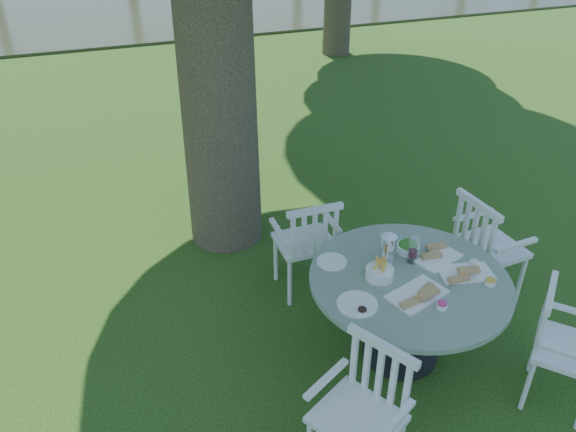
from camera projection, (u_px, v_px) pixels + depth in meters
name	position (u px, v px, depth m)	size (l,w,h in m)	color
ground	(296.00, 316.00, 4.63)	(140.00, 140.00, 0.00)	#16350B
table	(408.00, 293.00, 3.95)	(1.40, 1.40, 0.73)	black
chair_ne	(482.00, 243.00, 4.52)	(0.49, 0.52, 0.97)	silver
chair_nw	(309.00, 241.00, 4.60)	(0.47, 0.44, 0.92)	silver
chair_sw	(367.00, 401.00, 3.21)	(0.59, 0.61, 0.91)	silver
chair_se	(556.00, 338.00, 3.67)	(0.61, 0.61, 0.88)	silver
tableware	(400.00, 266.00, 3.91)	(1.20, 0.85, 0.24)	white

